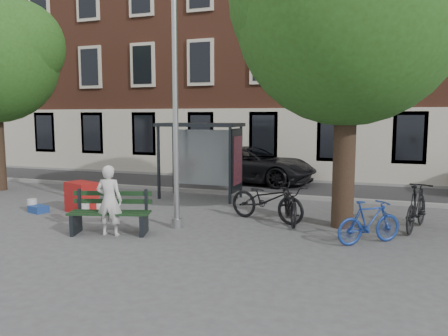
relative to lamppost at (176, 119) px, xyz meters
name	(u,v)px	position (x,y,z in m)	size (l,w,h in m)	color
ground	(177,228)	(0.00, 0.00, -2.78)	(90.00, 90.00, 0.00)	#4C4C4F
road	(251,186)	(0.00, 7.00, -2.78)	(40.00, 4.00, 0.01)	#28282B
curb_near	(236,193)	(0.00, 5.00, -2.72)	(40.00, 0.25, 0.12)	gray
curb_far	(263,179)	(0.00, 9.00, -2.72)	(40.00, 0.25, 0.12)	gray
building_row	(284,36)	(0.00, 13.00, 4.22)	(30.00, 8.00, 14.00)	brown
lamppost	(176,119)	(0.00, 0.00, 0.00)	(0.28, 0.35, 6.11)	#9EA0A3
tree_right	(349,1)	(4.01, 1.38, 2.83)	(5.76, 5.60, 8.20)	black
bus_shelter	(212,143)	(-0.61, 4.11, -0.87)	(2.85, 1.45, 2.62)	#1E2328
painter	(109,200)	(-1.20, -1.19, -1.93)	(0.62, 0.41, 1.71)	silver
bench	(110,215)	(-1.30, -1.02, -2.32)	(2.05, 1.16, 1.00)	#1E2328
bike_a	(267,199)	(2.00, 1.48, -2.19)	(0.79, 2.26, 1.19)	black
bike_b	(369,222)	(4.69, 0.13, -2.29)	(0.47, 1.66, 0.99)	navy
bike_c	(291,203)	(2.65, 1.55, -2.26)	(0.69, 1.99, 1.05)	black
bike_d	(417,207)	(5.78, 1.77, -2.19)	(0.56, 1.97, 1.19)	black
car_dark	(251,165)	(-0.31, 8.04, -2.01)	(2.57, 5.57, 1.55)	black
red_stand	(82,197)	(-3.50, 0.76, -2.33)	(0.90, 0.60, 0.90)	#A01715
blue_crate	(39,209)	(-4.67, 0.26, -2.68)	(0.55, 0.40, 0.20)	navy
bucket_a	(84,209)	(-3.15, 0.41, -2.60)	(0.28, 0.28, 0.36)	silver
bucket_b	(100,206)	(-3.00, 0.94, -2.60)	(0.28, 0.28, 0.36)	silver
bucket_c	(32,205)	(-5.02, 0.39, -2.60)	(0.28, 0.28, 0.36)	silver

